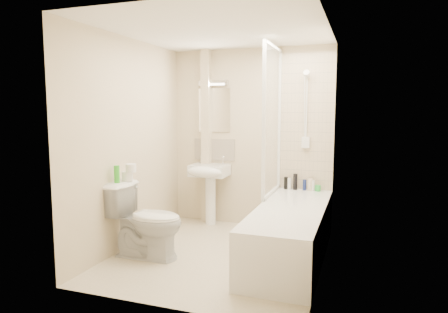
% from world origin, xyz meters
% --- Properties ---
extents(floor, '(2.50, 2.50, 0.00)m').
position_xyz_m(floor, '(0.00, 0.00, 0.00)').
color(floor, beige).
rests_on(floor, ground).
extents(wall_back, '(2.20, 0.02, 2.40)m').
position_xyz_m(wall_back, '(0.00, 1.25, 1.20)').
color(wall_back, beige).
rests_on(wall_back, ground).
extents(wall_left, '(0.02, 2.50, 2.40)m').
position_xyz_m(wall_left, '(-1.10, 0.00, 1.20)').
color(wall_left, beige).
rests_on(wall_left, ground).
extents(wall_right, '(0.02, 2.50, 2.40)m').
position_xyz_m(wall_right, '(1.10, 0.00, 1.20)').
color(wall_right, beige).
rests_on(wall_right, ground).
extents(ceiling, '(2.20, 2.50, 0.02)m').
position_xyz_m(ceiling, '(0.00, 0.00, 2.40)').
color(ceiling, white).
rests_on(ceiling, wall_back).
extents(tile_back, '(0.70, 0.01, 1.75)m').
position_xyz_m(tile_back, '(0.75, 1.24, 1.42)').
color(tile_back, beige).
rests_on(tile_back, wall_back).
extents(tile_right, '(0.01, 2.10, 1.75)m').
position_xyz_m(tile_right, '(1.09, 0.20, 1.42)').
color(tile_right, beige).
rests_on(tile_right, wall_right).
extents(pipe_boxing, '(0.12, 0.12, 2.40)m').
position_xyz_m(pipe_boxing, '(-0.62, 1.19, 1.20)').
color(pipe_boxing, beige).
rests_on(pipe_boxing, ground).
extents(splashback, '(0.60, 0.02, 0.30)m').
position_xyz_m(splashback, '(-0.52, 1.24, 1.03)').
color(splashback, beige).
rests_on(splashback, wall_back).
extents(mirror, '(0.46, 0.01, 0.60)m').
position_xyz_m(mirror, '(-0.52, 1.24, 1.58)').
color(mirror, white).
rests_on(mirror, wall_back).
extents(strip_light, '(0.42, 0.07, 0.07)m').
position_xyz_m(strip_light, '(-0.52, 1.22, 1.95)').
color(strip_light, silver).
rests_on(strip_light, wall_back).
extents(bathtub, '(0.70, 2.10, 0.55)m').
position_xyz_m(bathtub, '(0.75, 0.20, 0.29)').
color(bathtub, white).
rests_on(bathtub, ground).
extents(shower_screen, '(0.04, 0.92, 1.80)m').
position_xyz_m(shower_screen, '(0.40, 0.80, 1.45)').
color(shower_screen, white).
rests_on(shower_screen, bathtub).
extents(shower_fixture, '(0.10, 0.16, 0.99)m').
position_xyz_m(shower_fixture, '(0.75, 1.19, 1.55)').
color(shower_fixture, white).
rests_on(shower_fixture, wall_back).
extents(pedestal_sink, '(0.50, 0.47, 0.96)m').
position_xyz_m(pedestal_sink, '(-0.52, 1.01, 0.67)').
color(pedestal_sink, white).
rests_on(pedestal_sink, ground).
extents(bottle_black_a, '(0.05, 0.05, 0.16)m').
position_xyz_m(bottle_black_a, '(0.51, 1.16, 0.63)').
color(bottle_black_a, black).
rests_on(bottle_black_a, bathtub).
extents(bottle_white_a, '(0.05, 0.05, 0.15)m').
position_xyz_m(bottle_white_a, '(0.56, 1.16, 0.62)').
color(bottle_white_a, white).
rests_on(bottle_white_a, bathtub).
extents(bottle_black_b, '(0.05, 0.05, 0.21)m').
position_xyz_m(bottle_black_b, '(0.63, 1.16, 0.65)').
color(bottle_black_b, black).
rests_on(bottle_black_b, bathtub).
extents(bottle_blue, '(0.05, 0.05, 0.14)m').
position_xyz_m(bottle_blue, '(0.76, 1.16, 0.62)').
color(bottle_blue, navy).
rests_on(bottle_blue, bathtub).
extents(bottle_cream, '(0.06, 0.06, 0.16)m').
position_xyz_m(bottle_cream, '(0.83, 1.16, 0.63)').
color(bottle_cream, beige).
rests_on(bottle_cream, bathtub).
extents(bottle_white_b, '(0.05, 0.05, 0.14)m').
position_xyz_m(bottle_white_b, '(0.86, 1.16, 0.62)').
color(bottle_white_b, silver).
rests_on(bottle_white_b, bathtub).
extents(bottle_green, '(0.07, 0.07, 0.08)m').
position_xyz_m(bottle_green, '(0.92, 1.16, 0.59)').
color(bottle_green, green).
rests_on(bottle_green, bathtub).
extents(toilet, '(0.47, 0.81, 0.81)m').
position_xyz_m(toilet, '(-0.72, -0.30, 0.41)').
color(toilet, white).
rests_on(toilet, ground).
extents(toilet_roll_lower, '(0.12, 0.12, 0.10)m').
position_xyz_m(toilet_roll_lower, '(-0.98, -0.25, 0.86)').
color(toilet_roll_lower, white).
rests_on(toilet_roll_lower, toilet).
extents(toilet_roll_upper, '(0.11, 0.11, 0.09)m').
position_xyz_m(toilet_roll_upper, '(-0.93, -0.25, 0.96)').
color(toilet_roll_upper, white).
rests_on(toilet_roll_upper, toilet_roll_lower).
extents(green_bottle, '(0.06, 0.06, 0.18)m').
position_xyz_m(green_bottle, '(-1.02, -0.39, 0.90)').
color(green_bottle, green).
rests_on(green_bottle, toilet).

